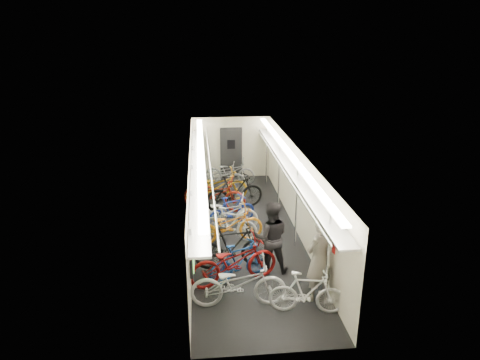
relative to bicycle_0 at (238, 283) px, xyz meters
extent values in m
plane|color=black|center=(0.51, 3.50, -0.53)|extent=(10.00, 10.00, 0.00)
plane|color=white|center=(0.51, 3.50, 1.87)|extent=(10.00, 10.00, 0.00)
plane|color=beige|center=(-0.99, 3.50, 0.67)|extent=(0.00, 10.00, 10.00)
plane|color=beige|center=(2.01, 3.50, 0.67)|extent=(0.00, 10.00, 10.00)
plane|color=beige|center=(0.51, 8.50, 0.67)|extent=(3.00, 0.00, 3.00)
plane|color=beige|center=(0.51, -1.50, 0.67)|extent=(3.00, 0.00, 3.00)
cube|color=black|center=(-0.95, 0.30, 0.72)|extent=(0.06, 1.10, 0.80)
cube|color=#8ED65D|center=(-0.91, 0.30, 0.72)|extent=(0.02, 0.96, 0.66)
cube|color=black|center=(-0.95, 2.50, 0.72)|extent=(0.06, 1.10, 0.80)
cube|color=#8ED65D|center=(-0.91, 2.50, 0.72)|extent=(0.02, 0.96, 0.66)
cube|color=black|center=(-0.95, 4.70, 0.72)|extent=(0.06, 1.10, 0.80)
cube|color=#8ED65D|center=(-0.91, 4.70, 0.72)|extent=(0.02, 0.96, 0.66)
cube|color=black|center=(-0.95, 6.90, 0.72)|extent=(0.06, 1.10, 0.80)
cube|color=#8ED65D|center=(-0.91, 6.90, 0.72)|extent=(0.02, 0.96, 0.66)
cube|color=yellow|center=(-0.94, 1.40, 0.77)|extent=(0.02, 0.22, 0.30)
cube|color=yellow|center=(-0.94, 3.60, 0.77)|extent=(0.02, 0.22, 0.30)
cube|color=yellow|center=(-0.94, 5.80, 0.77)|extent=(0.02, 0.22, 0.30)
cube|color=black|center=(0.51, 8.44, 0.47)|extent=(0.85, 0.08, 2.00)
cube|color=#999BA0|center=(-0.77, 3.50, 1.39)|extent=(0.40, 9.70, 0.05)
cube|color=#999BA0|center=(1.79, 3.50, 1.39)|extent=(0.40, 9.70, 0.05)
cylinder|color=silver|center=(-0.44, 3.50, 1.49)|extent=(0.04, 9.70, 0.04)
cylinder|color=silver|center=(1.46, 3.50, 1.49)|extent=(0.04, 9.70, 0.04)
cube|color=white|center=(-0.69, 3.50, 1.81)|extent=(0.18, 9.60, 0.04)
cube|color=white|center=(1.71, 3.50, 1.81)|extent=(0.18, 9.60, 0.04)
cylinder|color=silver|center=(1.76, -0.30, 0.67)|extent=(0.05, 0.05, 2.38)
cylinder|color=silver|center=(1.76, 2.50, 0.67)|extent=(0.05, 0.05, 2.38)
cylinder|color=silver|center=(1.76, 5.00, 0.67)|extent=(0.05, 0.05, 2.38)
cylinder|color=silver|center=(1.76, 7.50, 0.67)|extent=(0.05, 0.05, 2.38)
imported|color=#B3B3B8|center=(0.00, 0.00, 0.00)|extent=(2.03, 0.76, 1.05)
imported|color=#184494|center=(0.12, 0.99, -0.05)|extent=(1.62, 1.06, 0.95)
imported|color=maroon|center=(-0.03, 0.87, 0.02)|extent=(2.20, 1.26, 1.09)
imported|color=black|center=(0.01, 1.57, 0.03)|extent=(1.89, 0.71, 1.11)
imported|color=orange|center=(-0.01, 2.86, -0.01)|extent=(2.07, 1.09, 1.03)
imported|color=silver|center=(0.07, 3.09, -0.06)|extent=(1.59, 0.97, 0.93)
imported|color=#BCBBC0|center=(-0.06, 3.75, -0.01)|extent=(2.06, 1.03, 1.03)
imported|color=navy|center=(0.18, 3.97, -0.06)|extent=(1.60, 1.06, 0.94)
imported|color=maroon|center=(-0.29, 5.20, 0.02)|extent=(2.21, 1.34, 1.10)
imported|color=black|center=(0.37, 5.21, 0.06)|extent=(2.03, 1.06, 1.17)
imported|color=#B97F11|center=(-0.19, 5.84, 0.04)|extent=(2.25, 1.14, 1.13)
imported|color=white|center=(1.36, -0.38, -0.06)|extent=(1.61, 0.71, 0.94)
imported|color=slate|center=(-0.05, 7.01, -0.01)|extent=(2.06, 1.06, 1.03)
imported|color=slate|center=(0.39, 7.62, -0.03)|extent=(1.96, 0.90, 0.99)
imported|color=gray|center=(1.71, 0.11, 0.41)|extent=(0.81, 0.72, 1.88)
imported|color=black|center=(0.89, 1.32, 0.36)|extent=(0.92, 0.74, 1.78)
cube|color=#AF1411|center=(2.12, 0.08, 0.75)|extent=(0.28, 0.19, 0.38)
camera|label=1|loc=(-0.72, -7.63, 4.92)|focal=32.00mm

